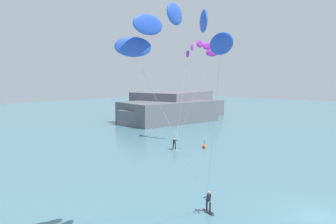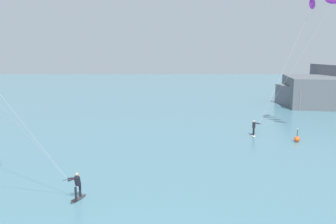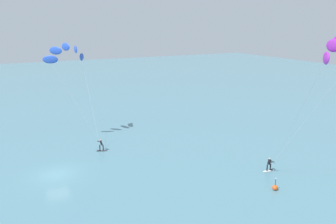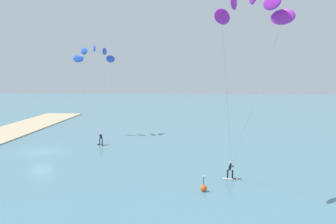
{
  "view_description": "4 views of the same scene",
  "coord_description": "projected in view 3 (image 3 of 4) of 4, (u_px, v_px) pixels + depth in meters",
  "views": [
    {
      "loc": [
        -24.86,
        -7.41,
        10.38
      ],
      "look_at": [
        2.4,
        16.81,
        6.4
      ],
      "focal_mm": 35.49,
      "sensor_mm": 36.0,
      "label": 1
    },
    {
      "loc": [
        0.67,
        -13.67,
        8.89
      ],
      "look_at": [
        0.93,
        16.54,
        3.59
      ],
      "focal_mm": 37.62,
      "sensor_mm": 36.0,
      "label": 2
    },
    {
      "loc": [
        35.29,
        -3.1,
        16.59
      ],
      "look_at": [
        1.59,
        13.45,
        6.17
      ],
      "focal_mm": 33.96,
      "sensor_mm": 36.0,
      "label": 3
    },
    {
      "loc": [
        42.79,
        18.8,
        9.93
      ],
      "look_at": [
        2.68,
        16.13,
        5.44
      ],
      "focal_mm": 38.28,
      "sensor_mm": 36.0,
      "label": 4
    }
  ],
  "objects": [
    {
      "name": "ground_plane",
      "position": [
        56.0,
        174.0,
        36.28
      ],
      "size": [
        240.0,
        240.0,
        0.0
      ],
      "primitive_type": "plane",
      "color": "slate"
    },
    {
      "name": "kitesurfer_nearshore",
      "position": [
        67.0,
        56.0,
        44.49
      ],
      "size": [
        9.25,
        6.59,
        14.09
      ],
      "color": "#333338",
      "rests_on": "ground"
    },
    {
      "name": "marker_buoy",
      "position": [
        275.0,
        187.0,
        32.8
      ],
      "size": [
        0.56,
        0.56,
        1.38
      ],
      "color": "#EA5119",
      "rests_on": "ground"
    }
  ]
}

